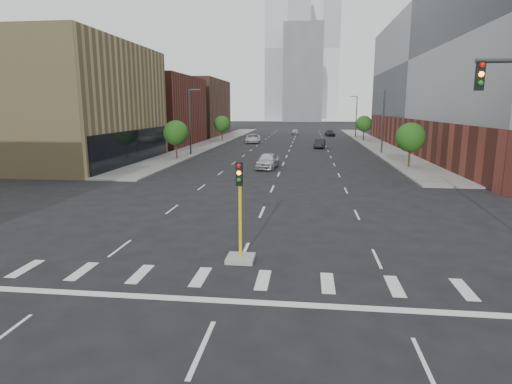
% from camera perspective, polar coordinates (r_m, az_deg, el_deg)
% --- Properties ---
extents(sidewalk_left_far, '(5.00, 92.00, 0.15)m').
position_cam_1_polar(sidewalk_left_far, '(84.79, -5.33, 6.75)').
color(sidewalk_left_far, gray).
rests_on(sidewalk_left_far, ground).
extents(sidewalk_right_far, '(5.00, 92.00, 0.15)m').
position_cam_1_polar(sidewalk_right_far, '(83.79, 15.29, 6.35)').
color(sidewalk_right_far, gray).
rests_on(sidewalk_right_far, ground).
extents(building_left_mid, '(20.00, 24.00, 14.00)m').
position_cam_1_polar(building_left_mid, '(57.31, -25.54, 10.53)').
color(building_left_mid, tan).
rests_on(building_left_mid, ground).
extents(building_left_far_a, '(20.00, 22.00, 12.00)m').
position_cam_1_polar(building_left_far_a, '(80.56, -15.51, 10.39)').
color(building_left_far_a, brown).
rests_on(building_left_far_a, ground).
extents(building_left_far_b, '(20.00, 24.00, 13.00)m').
position_cam_1_polar(building_left_far_b, '(105.10, -10.10, 10.99)').
color(building_left_far_b, brown).
rests_on(building_left_far_b, ground).
extents(building_right_main, '(24.00, 70.00, 22.00)m').
position_cam_1_polar(building_right_main, '(73.78, 28.89, 13.28)').
color(building_right_main, brown).
rests_on(building_right_main, ground).
extents(tower_left, '(22.00, 22.00, 70.00)m').
position_cam_1_polar(tower_left, '(230.65, 4.33, 18.27)').
color(tower_left, '#B2B7BC').
rests_on(tower_left, ground).
extents(tower_right, '(20.00, 20.00, 80.00)m').
position_cam_1_polar(tower_right, '(270.80, 8.76, 18.19)').
color(tower_right, '#B2B7BC').
rests_on(tower_right, ground).
extents(tower_mid, '(18.00, 18.00, 44.00)m').
position_cam_1_polar(tower_mid, '(209.22, 6.28, 15.38)').
color(tower_mid, slate).
rests_on(tower_mid, ground).
extents(median_traffic_signal, '(1.20, 1.20, 4.40)m').
position_cam_1_polar(median_traffic_signal, '(18.70, -2.11, -6.38)').
color(median_traffic_signal, '#999993').
rests_on(median_traffic_signal, ground).
extents(streetlight_right_a, '(1.60, 0.22, 9.07)m').
position_cam_1_polar(streetlight_right_a, '(64.54, 16.53, 9.34)').
color(streetlight_right_a, '#2D2D30').
rests_on(streetlight_right_a, ground).
extents(streetlight_right_b, '(1.60, 0.22, 9.07)m').
position_cam_1_polar(streetlight_right_b, '(99.22, 13.18, 10.01)').
color(streetlight_right_b, '#2D2D30').
rests_on(streetlight_right_b, ground).
extents(streetlight_left, '(1.60, 0.22, 9.07)m').
position_cam_1_polar(streetlight_left, '(60.86, -8.73, 9.58)').
color(streetlight_left, '#2D2D30').
rests_on(streetlight_left, ground).
extents(tree_left_near, '(3.20, 3.20, 4.85)m').
position_cam_1_polar(tree_left_near, '(56.30, -10.63, 7.75)').
color(tree_left_near, '#382619').
rests_on(tree_left_near, ground).
extents(tree_left_far, '(3.20, 3.20, 4.85)m').
position_cam_1_polar(tree_left_far, '(85.37, -4.57, 9.03)').
color(tree_left_far, '#382619').
rests_on(tree_left_far, ground).
extents(tree_right_near, '(3.20, 3.20, 4.85)m').
position_cam_1_polar(tree_right_near, '(50.02, 19.91, 6.86)').
color(tree_right_near, '#382619').
rests_on(tree_right_near, ground).
extents(tree_right_far, '(3.20, 3.20, 4.85)m').
position_cam_1_polar(tree_right_far, '(89.40, 14.21, 8.82)').
color(tree_right_far, '#382619').
rests_on(tree_right_far, ground).
extents(car_near_left, '(2.48, 5.19, 1.71)m').
position_cam_1_polar(car_near_left, '(47.05, 1.55, 4.18)').
color(car_near_left, silver).
rests_on(car_near_left, ground).
extents(car_mid_right, '(2.10, 4.75, 1.52)m').
position_cam_1_polar(car_mid_right, '(71.69, 8.51, 6.41)').
color(car_mid_right, black).
rests_on(car_mid_right, ground).
extents(car_far_left, '(3.40, 6.25, 1.66)m').
position_cam_1_polar(car_far_left, '(81.32, -0.41, 7.15)').
color(car_far_left, silver).
rests_on(car_far_left, ground).
extents(car_deep_right, '(2.39, 4.93, 1.38)m').
position_cam_1_polar(car_deep_right, '(102.38, 9.83, 7.75)').
color(car_deep_right, black).
rests_on(car_deep_right, ground).
extents(car_distant, '(1.82, 4.00, 1.33)m').
position_cam_1_polar(car_distant, '(106.92, 5.23, 7.99)').
color(car_distant, '#B4B5B9').
rests_on(car_distant, ground).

